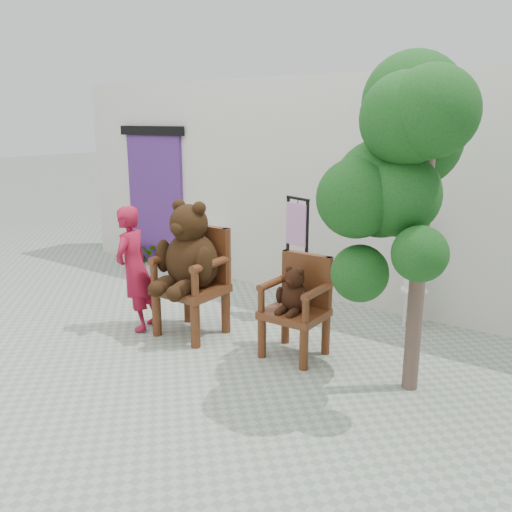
# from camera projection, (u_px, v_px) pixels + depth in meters

# --- Properties ---
(ground_plane) EXTENTS (60.00, 60.00, 0.00)m
(ground_plane) POSITION_uv_depth(u_px,v_px,m) (186.00, 360.00, 5.63)
(ground_plane) COLOR gray
(ground_plane) RESTS_ON ground
(back_wall) EXTENTS (9.00, 1.00, 3.00)m
(back_wall) POSITION_uv_depth(u_px,v_px,m) (331.00, 187.00, 7.71)
(back_wall) COLOR silver
(back_wall) RESTS_ON ground
(doorway) EXTENTS (1.40, 0.11, 2.33)m
(doorway) POSITION_uv_depth(u_px,v_px,m) (156.00, 197.00, 9.06)
(doorway) COLOR #4B256F
(doorway) RESTS_ON ground
(chair_big) EXTENTS (0.76, 0.82, 1.57)m
(chair_big) POSITION_uv_depth(u_px,v_px,m) (191.00, 260.00, 6.13)
(chair_big) COLOR #44200E
(chair_big) RESTS_ON ground
(chair_small) EXTENTS (0.61, 0.56, 1.07)m
(chair_small) POSITION_uv_depth(u_px,v_px,m) (297.00, 299.00, 5.64)
(chair_small) COLOR #44200E
(chair_small) RESTS_ON ground
(person) EXTENTS (0.48, 0.61, 1.46)m
(person) POSITION_uv_depth(u_px,v_px,m) (135.00, 269.00, 6.34)
(person) COLOR maroon
(person) RESTS_ON ground
(cafe_table) EXTENTS (0.60, 0.60, 0.70)m
(cafe_table) POSITION_uv_depth(u_px,v_px,m) (202.00, 251.00, 8.40)
(cafe_table) COLOR white
(cafe_table) RESTS_ON ground
(display_stand) EXTENTS (0.54, 0.47, 1.51)m
(display_stand) POSITION_uv_depth(u_px,v_px,m) (296.00, 271.00, 6.78)
(display_stand) COLOR black
(display_stand) RESTS_ON ground
(stool_bucket) EXTENTS (0.32, 0.32, 1.45)m
(stool_bucket) POSITION_uv_depth(u_px,v_px,m) (415.00, 274.00, 6.45)
(stool_bucket) COLOR white
(stool_bucket) RESTS_ON ground
(tree) EXTENTS (1.24, 1.58, 3.04)m
(tree) POSITION_uv_depth(u_px,v_px,m) (402.00, 153.00, 4.62)
(tree) COLOR #48342B
(tree) RESTS_ON ground
(potted_plant) EXTENTS (0.50, 0.47, 0.45)m
(potted_plant) POSITION_uv_depth(u_px,v_px,m) (140.00, 252.00, 9.24)
(potted_plant) COLOR #0E3311
(potted_plant) RESTS_ON ground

